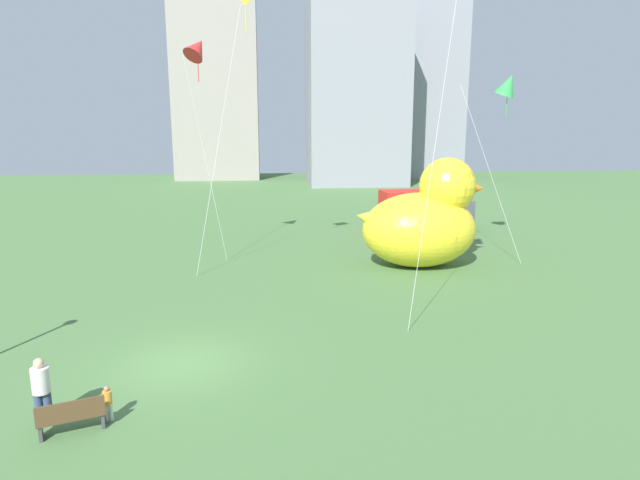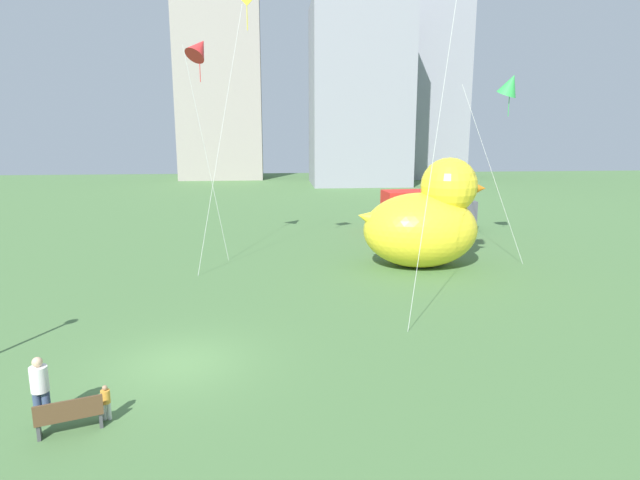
% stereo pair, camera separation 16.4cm
% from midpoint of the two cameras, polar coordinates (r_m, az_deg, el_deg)
% --- Properties ---
extents(ground_plane, '(140.00, 140.00, 0.00)m').
position_cam_midpoint_polar(ground_plane, '(17.81, -14.29, -12.45)').
color(ground_plane, '#4D7641').
extents(park_bench, '(1.58, 0.93, 0.90)m').
position_cam_midpoint_polar(park_bench, '(14.81, -24.61, -16.42)').
color(park_bench, brown).
rests_on(park_bench, ground).
extents(person_adult, '(0.43, 0.43, 1.74)m').
position_cam_midpoint_polar(person_adult, '(15.33, -27.14, -13.63)').
color(person_adult, '#38476B').
rests_on(person_adult, ground).
extents(person_child, '(0.23, 0.23, 0.92)m').
position_cam_midpoint_polar(person_child, '(15.05, -21.34, -15.50)').
color(person_child, silver).
rests_on(person_child, ground).
extents(giant_inflatable_duck, '(6.86, 4.40, 5.68)m').
position_cam_midpoint_polar(giant_inflatable_duck, '(28.63, 11.18, 1.98)').
color(giant_inflatable_duck, yellow).
rests_on(giant_inflatable_duck, ground).
extents(box_truck, '(6.49, 2.77, 2.85)m').
position_cam_midpoint_polar(box_truck, '(38.77, 11.20, 3.09)').
color(box_truck, red).
rests_on(box_truck, ground).
extents(city_skyline, '(39.68, 18.18, 37.47)m').
position_cam_midpoint_polar(city_skyline, '(75.53, 3.52, 17.36)').
color(city_skyline, '#9E938C').
rests_on(city_skyline, ground).
extents(kite_yellow, '(3.38, 3.09, 13.90)m').
position_cam_midpoint_polar(kite_yellow, '(27.20, -7.86, 23.11)').
color(kite_yellow, silver).
rests_on(kite_yellow, ground).
extents(kite_green, '(3.68, 3.69, 10.19)m').
position_cam_midpoint_polar(kite_green, '(32.70, 19.55, 15.14)').
color(kite_green, silver).
rests_on(kite_green, ground).
extents(kite_red, '(2.11, 2.15, 11.99)m').
position_cam_midpoint_polar(kite_red, '(30.40, -12.47, 19.10)').
color(kite_red, silver).
rests_on(kite_red, ground).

